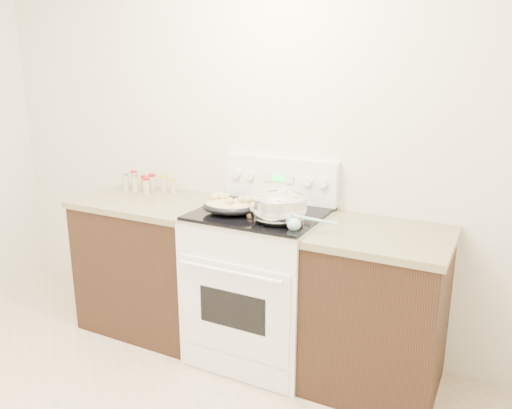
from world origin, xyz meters
The scene contains 9 objects.
counter_left centered at (-0.48, 1.43, 0.46)m, with size 0.93×0.67×0.92m.
counter_right centered at (1.08, 1.43, 0.46)m, with size 0.73×0.67×0.92m.
kitchen_range centered at (0.35, 1.42, 0.49)m, with size 0.78×0.73×1.22m.
mixing_bowl centered at (0.53, 1.30, 1.02)m, with size 0.37×0.37×0.19m.
roasting_pan centered at (0.21, 1.29, 0.99)m, with size 0.34×0.26×0.11m.
baking_sheet centered at (0.31, 1.52, 0.96)m, with size 0.40×0.28×0.06m.
wooden_spoon centered at (0.37, 1.33, 0.95)m, with size 0.11×0.26×0.04m.
blue_ladle centered at (0.67, 1.21, 0.97)m, with size 0.24×0.16×0.09m.
spice_jars centered at (-0.65, 1.59, 0.98)m, with size 0.40×0.14×0.13m.
Camera 1 is at (1.64, -1.12, 1.77)m, focal length 35.00 mm.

